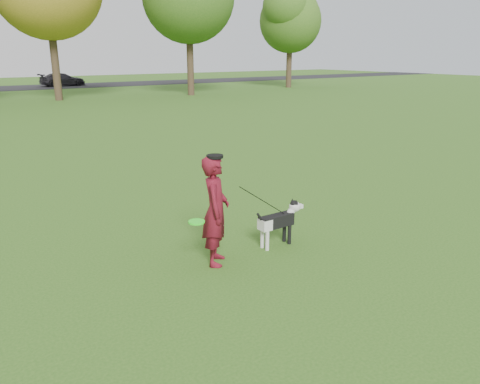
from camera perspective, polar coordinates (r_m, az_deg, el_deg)
ground at (r=7.55m, az=-0.59°, el=-6.72°), size 120.00×120.00×0.00m
man at (r=6.74m, az=-2.99°, el=-2.30°), size 0.66×0.71×1.62m
dog at (r=7.51m, az=4.88°, el=-3.31°), size 0.95×0.19×0.72m
car_right at (r=47.27m, az=-20.83°, el=12.69°), size 4.15×1.94×1.17m
man_held_items at (r=7.08m, az=2.17°, el=-0.87°), size 1.83×0.36×1.15m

